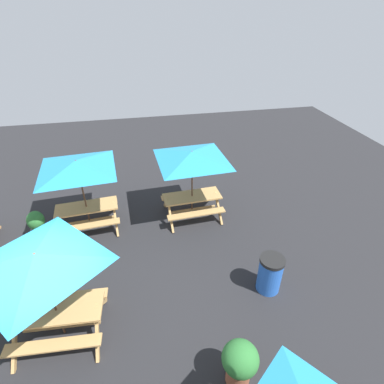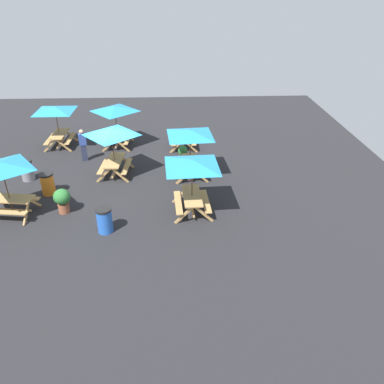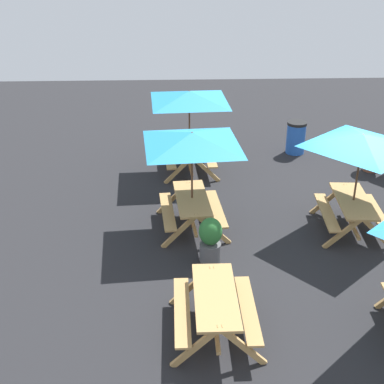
# 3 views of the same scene
# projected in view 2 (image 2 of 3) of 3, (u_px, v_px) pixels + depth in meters

# --- Properties ---
(ground_plane) EXTENTS (27.40, 27.40, 0.00)m
(ground_plane) POSITION_uv_depth(u_px,v_px,m) (115.00, 174.00, 18.01)
(ground_plane) COLOR #232326
(ground_plane) RESTS_ON ground
(picnic_table_0) EXTENTS (2.83, 2.83, 2.34)m
(picnic_table_0) POSITION_uv_depth(u_px,v_px,m) (55.00, 112.00, 20.09)
(picnic_table_0) COLOR tan
(picnic_table_0) RESTS_ON ground
(picnic_table_1) EXTENTS (2.82, 2.82, 2.34)m
(picnic_table_1) POSITION_uv_depth(u_px,v_px,m) (190.00, 136.00, 16.92)
(picnic_table_1) COLOR tan
(picnic_table_1) RESTS_ON ground
(picnic_table_2) EXTENTS (2.82, 2.82, 2.34)m
(picnic_table_2) POSITION_uv_depth(u_px,v_px,m) (192.00, 167.00, 14.13)
(picnic_table_2) COLOR tan
(picnic_table_2) RESTS_ON ground
(picnic_table_3) EXTENTS (2.09, 2.09, 2.34)m
(picnic_table_3) POSITION_uv_depth(u_px,v_px,m) (115.00, 112.00, 20.12)
(picnic_table_3) COLOR tan
(picnic_table_3) RESTS_ON ground
(picnic_table_4) EXTENTS (2.13, 2.13, 2.34)m
(picnic_table_4) POSITION_uv_depth(u_px,v_px,m) (112.00, 135.00, 17.01)
(picnic_table_4) COLOR tan
(picnic_table_4) RESTS_ON ground
(picnic_table_5) EXTENTS (1.80, 1.54, 0.81)m
(picnic_table_5) POSITION_uv_depth(u_px,v_px,m) (183.00, 138.00, 20.69)
(picnic_table_5) COLOR tan
(picnic_table_5) RESTS_ON ground
(picnic_table_6) EXTENTS (2.25, 2.25, 2.34)m
(picnic_table_6) POSITION_uv_depth(u_px,v_px,m) (1.00, 170.00, 13.93)
(picnic_table_6) COLOR tan
(picnic_table_6) RESTS_ON ground
(trash_bin_gray) EXTENTS (0.59, 0.59, 0.98)m
(trash_bin_gray) POSITION_uv_depth(u_px,v_px,m) (27.00, 170.00, 17.28)
(trash_bin_gray) COLOR gray
(trash_bin_gray) RESTS_ON ground
(trash_bin_orange) EXTENTS (0.59, 0.59, 0.98)m
(trash_bin_orange) POSITION_uv_depth(u_px,v_px,m) (48.00, 184.00, 16.12)
(trash_bin_orange) COLOR orange
(trash_bin_orange) RESTS_ON ground
(trash_bin_blue) EXTENTS (0.59, 0.59, 0.98)m
(trash_bin_blue) POSITION_uv_depth(u_px,v_px,m) (105.00, 220.00, 13.67)
(trash_bin_blue) COLOR blue
(trash_bin_blue) RESTS_ON ground
(potted_plant_0) EXTENTS (0.66, 0.66, 1.03)m
(potted_plant_0) POSITION_uv_depth(u_px,v_px,m) (62.00, 199.00, 14.77)
(potted_plant_0) COLOR #935138
(potted_plant_0) RESTS_ON ground
(potted_plant_1) EXTENTS (0.47, 0.47, 0.98)m
(potted_plant_1) POSITION_uv_depth(u_px,v_px,m) (183.00, 154.00, 18.83)
(potted_plant_1) COLOR #59595B
(potted_plant_1) RESTS_ON ground
(person_standing) EXTENTS (0.31, 0.41, 1.67)m
(person_standing) POSITION_uv_depth(u_px,v_px,m) (83.00, 144.00, 18.98)
(person_standing) COLOR #2D334C
(person_standing) RESTS_ON ground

